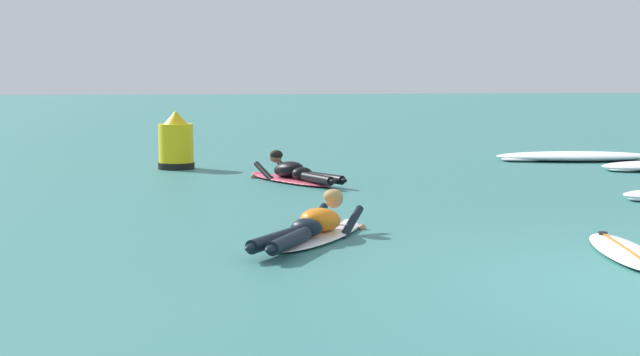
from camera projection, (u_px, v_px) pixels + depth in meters
ground_plane at (419, 168)px, 17.95m from camera, size 120.00×120.00×0.00m
surfer_near at (314, 228)px, 10.25m from camera, size 1.64×2.43×0.54m
surfer_far at (293, 174)px, 15.66m from camera, size 1.51×2.43×0.55m
drifting_surfboard at (624, 251)px, 9.49m from camera, size 0.84×2.12×0.16m
whitewater_front at (575, 156)px, 19.49m from camera, size 3.28×1.47×0.18m
channel_marker_buoy at (176, 146)px, 17.80m from camera, size 0.67×0.67×1.07m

